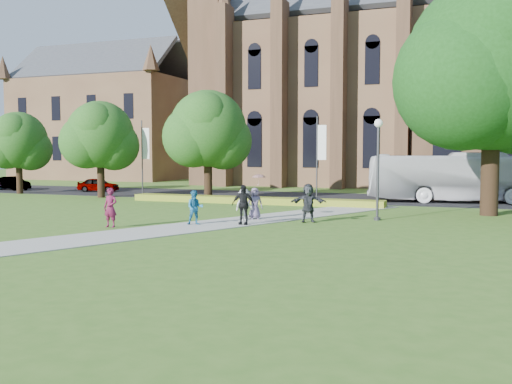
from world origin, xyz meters
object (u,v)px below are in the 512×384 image
at_px(car_0, 98,185).
at_px(car_1, 13,183).
at_px(streetlamp, 378,157).
at_px(pedestrian_0, 110,208).
at_px(large_tree, 493,64).
at_px(tour_coach, 458,177).

xyz_separation_m(car_0, car_1, (-8.79, -0.96, 0.01)).
bearing_deg(car_1, car_0, -70.17).
distance_m(streetlamp, pedestrian_0, 13.64).
distance_m(large_tree, car_1, 42.25).
bearing_deg(tour_coach, streetlamp, 153.52).
bearing_deg(large_tree, car_0, 165.56).
height_order(large_tree, car_0, large_tree).
bearing_deg(large_tree, streetlamp, -140.71).
distance_m(large_tree, tour_coach, 10.62).
relative_size(tour_coach, car_0, 3.47).
height_order(car_0, pedestrian_0, pedestrian_0).
bearing_deg(large_tree, pedestrian_0, -144.31).
xyz_separation_m(streetlamp, tour_coach, (3.70, 12.63, -1.53)).
distance_m(tour_coach, car_1, 39.11).
bearing_deg(car_0, streetlamp, -128.75).
xyz_separation_m(streetlamp, car_1, (-35.39, 11.81, -2.65)).
bearing_deg(tour_coach, car_0, 79.59).
distance_m(streetlamp, large_tree, 8.73).
bearing_deg(streetlamp, tour_coach, 73.66).
distance_m(car_1, pedestrian_0, 30.96).
height_order(tour_coach, car_1, tour_coach).
bearing_deg(pedestrian_0, large_tree, 32.87).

